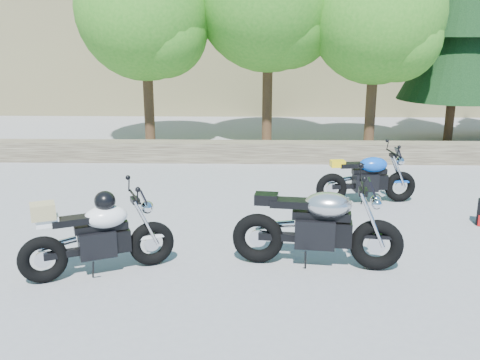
# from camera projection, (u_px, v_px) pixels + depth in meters

# --- Properties ---
(ground) EXTENTS (90.00, 90.00, 0.00)m
(ground) POSITION_uv_depth(u_px,v_px,m) (225.00, 244.00, 8.17)
(ground) COLOR gray
(ground) RESTS_ON ground
(stone_wall) EXTENTS (22.00, 0.55, 0.50)m
(stone_wall) POSITION_uv_depth(u_px,v_px,m) (237.00, 152.00, 13.41)
(stone_wall) COLOR #463B2E
(stone_wall) RESTS_ON ground
(tree_decid_left) EXTENTS (3.67, 3.67, 5.62)m
(tree_decid_left) POSITION_uv_depth(u_px,v_px,m) (148.00, 13.00, 14.15)
(tree_decid_left) COLOR #382314
(tree_decid_left) RESTS_ON ground
(tree_decid_right) EXTENTS (3.54, 3.54, 5.41)m
(tree_decid_right) POSITION_uv_depth(u_px,v_px,m) (381.00, 18.00, 13.84)
(tree_decid_right) COLOR #382314
(tree_decid_right) RESTS_ON ground
(conifer_near) EXTENTS (3.17, 3.17, 7.06)m
(conifer_near) POSITION_uv_depth(u_px,v_px,m) (461.00, 13.00, 14.95)
(conifer_near) COLOR #382314
(conifer_near) RESTS_ON ground
(silver_bike) EXTENTS (2.34, 0.74, 1.17)m
(silver_bike) POSITION_uv_depth(u_px,v_px,m) (318.00, 227.00, 7.27)
(silver_bike) COLOR black
(silver_bike) RESTS_ON ground
(white_bike) EXTENTS (1.94, 1.00, 1.14)m
(white_bike) POSITION_uv_depth(u_px,v_px,m) (97.00, 234.00, 7.04)
(white_bike) COLOR black
(white_bike) RESTS_ON ground
(blue_bike) EXTENTS (1.94, 0.61, 0.97)m
(blue_bike) POSITION_uv_depth(u_px,v_px,m) (367.00, 179.00, 10.07)
(blue_bike) COLOR black
(blue_bike) RESTS_ON ground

